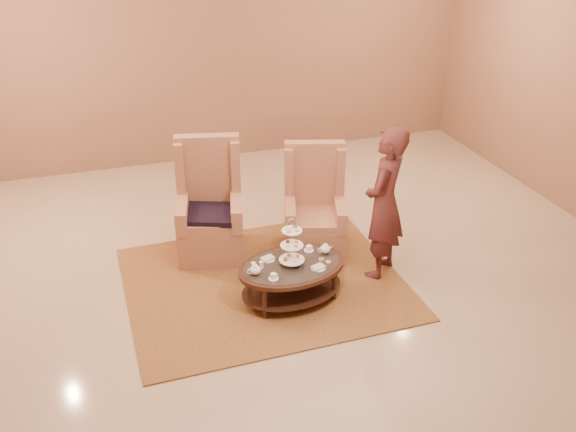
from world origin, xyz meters
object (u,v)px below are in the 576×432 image
object	(u,v)px
person	(384,204)
tea_table	(292,271)
armchair_left	(210,215)
armchair_right	(314,216)

from	to	relation	value
person	tea_table	bearing A→B (deg)	-34.97
tea_table	armchair_left	xyz separation A→B (m)	(-0.57, 1.23, 0.11)
armchair_left	armchair_right	distance (m)	1.19
armchair_right	person	distance (m)	0.97
armchair_left	person	xyz separation A→B (m)	(1.65, -1.04, 0.39)
armchair_left	tea_table	bearing A→B (deg)	-52.34
person	armchair_left	bearing A→B (deg)	-77.03
tea_table	armchair_right	world-z (taller)	armchair_right
tea_table	armchair_left	distance (m)	1.36
tea_table	armchair_right	distance (m)	1.06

